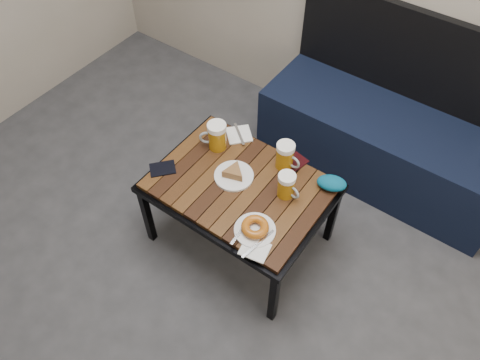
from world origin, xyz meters
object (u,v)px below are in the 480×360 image
Objects in this scene: plate_bagel at (255,228)px; cafe_table at (240,189)px; beer_mug_right at (287,185)px; passport_navy at (163,169)px; beer_mug_centre at (285,156)px; bench at (385,138)px; knit_pouch at (332,183)px; plate_pie at (234,174)px; passport_burgundy at (294,163)px; beer_mug_left at (217,136)px.

cafe_table is at bearing 139.24° from plate_bagel.
passport_navy is (-0.57, -0.22, -0.06)m from beer_mug_right.
bench is at bearing 70.58° from beer_mug_centre.
beer_mug_right is at bearing 62.27° from passport_navy.
beer_mug_right is 0.26m from plate_bagel.
cafe_table is 6.85× the size of passport_navy.
cafe_table is 0.44m from knit_pouch.
bench reaches higher than beer_mug_right.
plate_pie is 0.46m from knit_pouch.
plate_bagel is 1.96× the size of passport_navy.
beer_mug_right reaches higher than plate_pie.
passport_burgundy is at bearing -111.27° from bench.
plate_pie reaches higher than cafe_table.
plate_pie reaches higher than passport_navy.
passport_navy is (-0.75, -1.04, 0.20)m from bench.
beer_mug_left is 1.21× the size of passport_burgundy.
passport_navy is at bearing 32.56° from beer_mug_left.
beer_mug_left is 1.15× the size of beer_mug_right.
beer_mug_left is (-0.24, 0.13, 0.12)m from cafe_table.
bench is 9.23× the size of beer_mug_left.
beer_mug_left is 1.09× the size of knit_pouch.
passport_navy is 0.88× the size of knit_pouch.
bench is 0.78m from beer_mug_centre.
beer_mug_left is 1.24× the size of passport_navy.
bench is 1.67× the size of cafe_table.
knit_pouch is (0.60, 0.10, -0.05)m from beer_mug_left.
beer_mug_right is at bearing 139.72° from beer_mug_left.
passport_navy is at bearing -152.44° from plate_pie.
passport_navy is at bearing -158.16° from cafe_table.
passport_navy is at bearing -125.77° from bench.
passport_burgundy is (0.03, 0.04, -0.07)m from beer_mug_centre.
beer_mug_centre is at bearing 51.56° from plate_pie.
beer_mug_centre is 0.09m from passport_burgundy.
plate_bagel is at bearing -37.53° from plate_pie.
plate_pie is 1.55× the size of passport_navy.
knit_pouch is at bearing 32.86° from cafe_table.
knit_pouch reaches higher than plate_pie.
plate_bagel reaches higher than passport_navy.
beer_mug_left reaches higher than knit_pouch.
bench is 5.82× the size of plate_bagel.
beer_mug_left reaches higher than beer_mug_centre.
beer_mug_left is at bearing 106.94° from passport_navy.
cafe_table is 6.36× the size of beer_mug_right.
beer_mug_left is at bearing 145.17° from plate_bagel.
plate_bagel is at bearing -110.33° from knit_pouch.
bench is at bearing 80.79° from passport_burgundy.
plate_pie is (-0.05, 0.02, 0.07)m from cafe_table.
cafe_table is at bearing -20.30° from plate_pie.
passport_burgundy is at bearing 51.95° from plate_pie.
knit_pouch reaches higher than plate_bagel.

